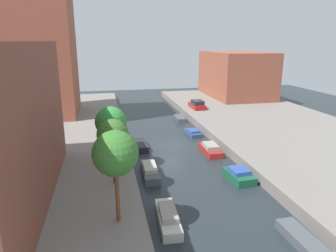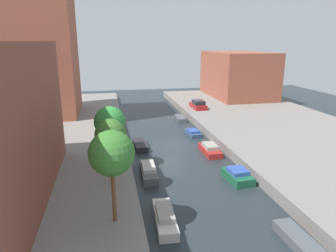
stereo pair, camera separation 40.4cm
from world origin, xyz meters
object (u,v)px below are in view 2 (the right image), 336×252
Objects in this scene: moored_boat_right_3 at (193,133)px; moored_boat_left_1 at (165,217)px; street_tree_1 at (110,135)px; moored_boat_right_4 at (180,118)px; street_tree_2 at (110,122)px; low_block_right at (237,74)px; moored_boat_left_3 at (140,145)px; apartment_tower_far at (37,45)px; parked_car at (198,105)px; street_tree_0 at (112,154)px; moored_boat_right_2 at (210,149)px; moored_boat_left_2 at (149,171)px; moored_boat_right_0 at (298,240)px; moored_boat_right_1 at (238,176)px.

moored_boat_left_1 is at bearing -111.09° from moored_boat_right_3.
moored_boat_right_4 is at bearing 63.78° from street_tree_1.
street_tree_1 is 1.16× the size of moored_boat_left_1.
low_block_right is at bearing 49.73° from street_tree_2.
moored_boat_left_3 is at bearing 59.50° from street_tree_2.
moored_boat_right_3 reaches higher than moored_boat_right_4.
apartment_tower_far reaches higher than parked_car.
street_tree_0 is 16.75m from moored_boat_right_2.
moored_boat_left_2 is (3.11, -1.89, -4.10)m from street_tree_2.
low_block_right reaches higher than street_tree_1.
apartment_tower_far is 24.98m from moored_boat_right_3.
moored_boat_right_2 is (10.22, 2.37, -4.12)m from street_tree_2.
moored_boat_right_2 is (-0.13, 15.34, 0.12)m from moored_boat_right_0.
parked_car is at bearing 59.97° from street_tree_1.
moored_boat_left_3 is at bearing -153.06° from moored_boat_right_3.
parked_car is 17.74m from moored_boat_right_2.
moored_boat_right_0 is 1.12× the size of moored_boat_right_3.
street_tree_0 is 1.13× the size of street_tree_1.
moored_boat_right_0 is (7.17, -18.36, -0.03)m from moored_boat_left_3.
moored_boat_left_1 is 1.23× the size of moored_boat_right_4.
moored_boat_left_2 is 7.29m from moored_boat_left_3.
street_tree_2 is at bearing -125.60° from parked_car.
apartment_tower_far is at bearing 120.59° from moored_boat_right_0.
low_block_right is at bearing 41.68° from moored_boat_right_4.
street_tree_0 is 33.01m from parked_car.
apartment_tower_far reaches higher than moored_boat_right_4.
moored_boat_right_0 is (10.35, -12.97, -4.24)m from street_tree_2.
moored_boat_left_1 is 19.66m from moored_boat_right_3.
parked_car is at bearing 70.26° from moored_boat_right_3.
moored_boat_right_4 is at bearing 56.78° from moored_boat_left_3.
street_tree_1 is 1.43× the size of moored_boat_right_4.
street_tree_0 is at bearing -111.05° from moored_boat_left_2.
parked_car is 1.14× the size of moored_boat_right_0.
moored_boat_left_2 is (3.11, 8.09, -4.84)m from street_tree_0.
moored_boat_right_2 is at bearing 13.05° from street_tree_2.
street_tree_1 is 23.93m from moored_boat_right_4.
moored_boat_left_3 is at bearing 89.49° from moored_boat_left_2.
moored_boat_left_1 is 13.69m from moored_boat_right_2.
street_tree_0 is 1.39× the size of parked_car.
low_block_right is at bearing 54.37° from moored_boat_right_3.
moored_boat_right_3 is at bearing 90.59° from moored_boat_right_1.
street_tree_2 is 1.58× the size of moored_boat_right_1.
street_tree_2 is at bearing -166.95° from moored_boat_right_2.
parked_car reaches higher than moored_boat_right_1.
moored_boat_right_0 is 21.95m from moored_boat_right_3.
apartment_tower_far is 40.11m from moored_boat_right_0.
moored_boat_left_1 is at bearing -67.17° from apartment_tower_far.
parked_car is 1.17× the size of moored_boat_right_4.
apartment_tower_far is 33.87m from moored_boat_left_1.
moored_boat_left_2 is (3.11, 2.79, -4.35)m from street_tree_1.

